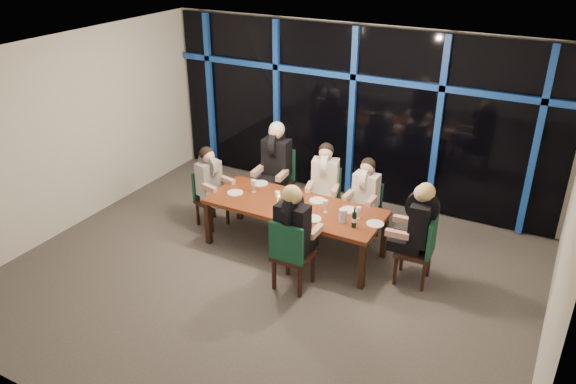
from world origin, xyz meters
The scene contains 29 objects.
room centered at (0.00, 0.00, 2.02)m, with size 7.04×7.00×3.02m.
window_wall centered at (0.01, 2.93, 1.55)m, with size 6.86×0.43×2.94m.
dining_table centered at (0.00, 0.80, 0.68)m, with size 2.60×1.00×0.75m.
chair_far_left centered at (-0.85, 1.85, 0.60)m, with size 0.53×0.53×1.07m.
chair_far_mid centered at (0.08, 1.71, 0.54)m, with size 0.55×0.55×0.97m.
chair_far_right centered at (0.78, 1.66, 0.51)m, with size 0.44×0.44×0.91m.
chair_end_left centered at (-1.60, 0.88, 0.51)m, with size 0.51×0.51×0.91m.
chair_end_right centered at (1.87, 0.86, 0.56)m, with size 0.50×0.50×1.01m.
chair_near_mid centered at (0.41, -0.11, 0.58)m, with size 0.48×0.48×1.04m.
diner_far_left centered at (-0.85, 1.76, 1.02)m, with size 0.55×0.68×1.04m.
diner_far_mid centered at (0.10, 1.63, 0.93)m, with size 0.55×0.65×0.95m.
diner_far_right centered at (0.78, 1.59, 0.87)m, with size 0.46×0.57×0.89m.
diner_end_left centered at (-1.52, 0.86, 0.87)m, with size 0.61×0.52×0.89m.
diner_end_right centered at (1.79, 0.86, 0.96)m, with size 0.65×0.52×0.98m.
diner_near_mid centered at (0.41, -0.02, 0.99)m, with size 0.51×0.64×1.01m.
plate_far_left centered at (-0.81, 1.19, 0.76)m, with size 0.24×0.24×0.01m, color white.
plate_far_mid centered at (0.23, 1.08, 0.76)m, with size 0.24×0.24×0.01m, color white.
plate_far_right centered at (0.76, 1.02, 0.76)m, with size 0.24×0.24×0.01m, color white.
plate_end_left centered at (-0.98, 0.73, 0.76)m, with size 0.24×0.24×0.01m, color white.
plate_end_right centered at (1.22, 0.82, 0.76)m, with size 0.24×0.24×0.01m, color white.
plate_near_mid centered at (0.42, 0.55, 0.76)m, with size 0.24×0.24×0.01m, color white.
wine_bottle centered at (1.00, 0.61, 0.86)m, with size 0.07×0.07×0.29m.
water_pitcher centered at (0.81, 0.67, 0.85)m, with size 0.12×0.10×0.19m.
tea_light centered at (-0.06, 0.67, 0.77)m, with size 0.05×0.05×0.03m, color #FFA14C.
wine_glass_a centered at (-0.24, 0.73, 0.89)m, with size 0.08×0.08×0.20m.
wine_glass_b centered at (0.00, 0.84, 0.88)m, with size 0.07×0.07×0.18m.
wine_glass_c centered at (0.48, 0.82, 0.89)m, with size 0.07×0.07×0.19m.
wine_glass_d centered at (-0.75, 0.90, 0.89)m, with size 0.08×0.08×0.20m.
wine_glass_e centered at (0.96, 0.87, 0.88)m, with size 0.07×0.07×0.17m.
Camera 1 is at (3.31, -5.60, 4.48)m, focal length 35.00 mm.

